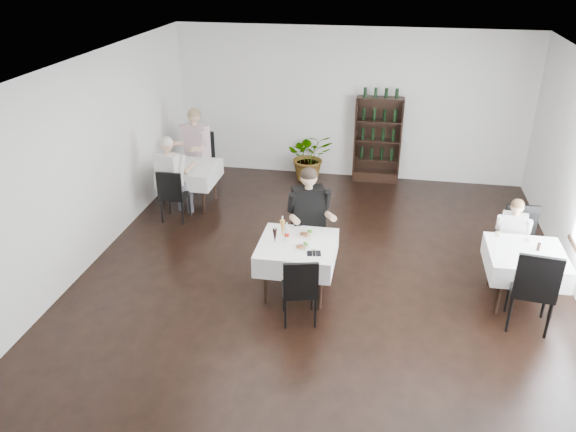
% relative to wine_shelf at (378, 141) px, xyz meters
% --- Properties ---
extents(room_shell, '(9.00, 9.00, 9.00)m').
position_rel_wine_shelf_xyz_m(room_shell, '(-0.60, -4.31, 0.65)').
color(room_shell, black).
rests_on(room_shell, ground).
extents(wine_shelf, '(0.90, 0.28, 1.75)m').
position_rel_wine_shelf_xyz_m(wine_shelf, '(0.00, 0.00, 0.00)').
color(wine_shelf, black).
rests_on(wine_shelf, ground).
extents(main_table, '(1.03, 1.03, 0.77)m').
position_rel_wine_shelf_xyz_m(main_table, '(-0.90, -4.31, -0.23)').
color(main_table, black).
rests_on(main_table, ground).
extents(left_table, '(0.98, 0.98, 0.77)m').
position_rel_wine_shelf_xyz_m(left_table, '(-3.30, -1.81, -0.23)').
color(left_table, black).
rests_on(left_table, ground).
extents(right_table, '(0.98, 0.98, 0.77)m').
position_rel_wine_shelf_xyz_m(right_table, '(2.10, -4.01, -0.23)').
color(right_table, black).
rests_on(right_table, ground).
extents(potted_tree, '(1.09, 1.01, 1.01)m').
position_rel_wine_shelf_xyz_m(potted_tree, '(-1.34, -0.19, -0.34)').
color(potted_tree, '#2D5D20').
rests_on(potted_tree, ground).
extents(main_chair_far, '(0.56, 0.57, 0.97)m').
position_rel_wine_shelf_xyz_m(main_chair_far, '(-0.78, -3.68, -0.29)').
color(main_chair_far, black).
rests_on(main_chair_far, ground).
extents(main_chair_near, '(0.53, 0.53, 0.95)m').
position_rel_wine_shelf_xyz_m(main_chair_near, '(-0.74, -5.03, -0.30)').
color(main_chair_near, black).
rests_on(main_chair_near, ground).
extents(left_chair_far, '(0.63, 0.63, 1.11)m').
position_rel_wine_shelf_xyz_m(left_chair_far, '(-3.34, -1.00, -0.22)').
color(left_chair_far, black).
rests_on(left_chair_far, ground).
extents(left_chair_near, '(0.44, 0.45, 0.95)m').
position_rel_wine_shelf_xyz_m(left_chair_near, '(-3.37, -2.53, -0.30)').
color(left_chair_near, black).
rests_on(left_chair_near, ground).
extents(right_chair_far, '(0.51, 0.51, 1.03)m').
position_rel_wine_shelf_xyz_m(right_chair_far, '(2.19, -3.24, -0.26)').
color(right_chair_far, black).
rests_on(right_chair_far, ground).
extents(right_chair_near, '(0.57, 0.58, 1.13)m').
position_rel_wine_shelf_xyz_m(right_chair_near, '(2.08, -4.63, -0.20)').
color(right_chair_near, black).
rests_on(right_chair_near, ground).
extents(diner_main, '(0.71, 0.75, 1.61)m').
position_rel_wine_shelf_xyz_m(diner_main, '(-0.82, -3.75, 0.09)').
color(diner_main, '#3D3C44').
rests_on(diner_main, ground).
extents(diner_left_far, '(0.74, 0.78, 1.66)m').
position_rel_wine_shelf_xyz_m(diner_left_far, '(-3.40, -1.25, 0.12)').
color(diner_left_far, '#3D3C44').
rests_on(diner_left_far, ground).
extents(diner_left_near, '(0.64, 0.68, 1.52)m').
position_rel_wine_shelf_xyz_m(diner_left_near, '(-3.41, -2.38, 0.03)').
color(diner_left_near, '#3D3C44').
rests_on(diner_left_near, ground).
extents(diner_right_far, '(0.51, 0.53, 1.23)m').
position_rel_wine_shelf_xyz_m(diner_right_far, '(2.02, -3.43, -0.13)').
color(diner_right_far, '#3D3C44').
rests_on(diner_right_far, ground).
extents(plate_far, '(0.29, 0.29, 0.07)m').
position_rel_wine_shelf_xyz_m(plate_far, '(-0.81, -4.08, -0.06)').
color(plate_far, white).
rests_on(plate_far, main_table).
extents(plate_near, '(0.28, 0.28, 0.07)m').
position_rel_wine_shelf_xyz_m(plate_near, '(-0.81, -4.44, -0.06)').
color(plate_near, white).
rests_on(plate_near, main_table).
extents(pilsner_dark, '(0.06, 0.06, 0.27)m').
position_rel_wine_shelf_xyz_m(pilsner_dark, '(-1.19, -4.39, 0.04)').
color(pilsner_dark, black).
rests_on(pilsner_dark, main_table).
extents(pilsner_lager, '(0.08, 0.08, 0.32)m').
position_rel_wine_shelf_xyz_m(pilsner_lager, '(-1.12, -4.20, 0.06)').
color(pilsner_lager, gold).
rests_on(pilsner_lager, main_table).
extents(coke_bottle, '(0.07, 0.07, 0.27)m').
position_rel_wine_shelf_xyz_m(coke_bottle, '(-1.05, -4.27, 0.03)').
color(coke_bottle, silver).
rests_on(coke_bottle, main_table).
extents(napkin_cutlery, '(0.20, 0.20, 0.02)m').
position_rel_wine_shelf_xyz_m(napkin_cutlery, '(-0.64, -4.57, -0.07)').
color(napkin_cutlery, black).
rests_on(napkin_cutlery, main_table).
extents(pepper_mill, '(0.05, 0.05, 0.11)m').
position_rel_wine_shelf_xyz_m(pepper_mill, '(2.24, -3.95, -0.02)').
color(pepper_mill, black).
rests_on(pepper_mill, right_table).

